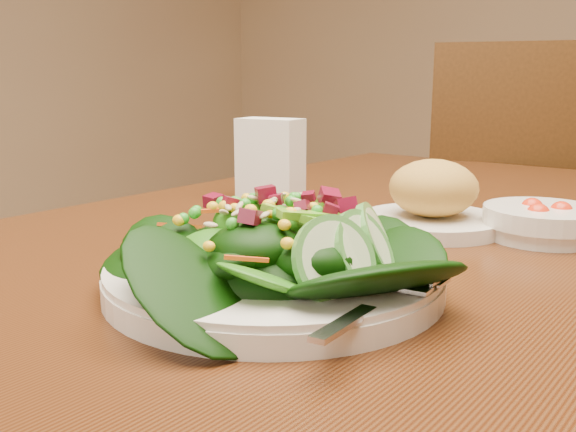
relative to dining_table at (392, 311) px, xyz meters
The scene contains 6 objects.
dining_table is the anchor object (origin of this frame).
chair_far 0.89m from the dining_table, 97.19° to the left, with size 0.58×0.58×1.01m.
salad_plate 0.29m from the dining_table, 83.25° to the right, with size 0.30×0.30×0.09m.
bread_plate 0.15m from the dining_table, 53.68° to the left, with size 0.17×0.17×0.09m.
tomato_bowl 0.21m from the dining_table, 26.75° to the left, with size 0.13×0.13×0.04m.
napkin_holder 0.31m from the dining_table, 164.88° to the left, with size 0.10×0.07×0.12m.
Camera 1 is at (0.36, -0.68, 0.94)m, focal length 40.00 mm.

